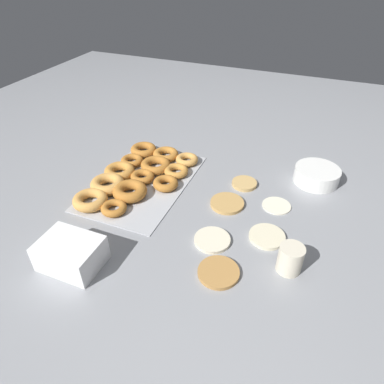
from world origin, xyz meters
name	(u,v)px	position (x,y,z in m)	size (l,w,h in m)	color
ground_plane	(210,215)	(0.00, 0.00, 0.00)	(3.00, 3.00, 0.00)	gray
pancake_0	(267,236)	(0.04, 0.19, 0.01)	(0.10, 0.10, 0.01)	beige
pancake_1	(244,183)	(-0.20, 0.06, 0.01)	(0.09, 0.09, 0.01)	tan
pancake_2	(277,205)	(-0.12, 0.18, 0.00)	(0.09, 0.09, 0.01)	silver
pancake_3	(219,272)	(0.21, 0.10, 0.01)	(0.11, 0.11, 0.01)	#B27F42
pancake_4	(212,240)	(0.11, 0.04, 0.01)	(0.10, 0.10, 0.01)	beige
pancake_5	(227,203)	(-0.07, 0.03, 0.01)	(0.11, 0.11, 0.01)	tan
donut_tray	(138,176)	(-0.08, -0.30, 0.02)	(0.47, 0.30, 0.04)	#ADAFB5
batter_bowl	(317,175)	(-0.31, 0.28, 0.03)	(0.15, 0.15, 0.05)	white
container_stack	(71,253)	(0.32, -0.27, 0.04)	(0.12, 0.16, 0.08)	white
paper_cup	(290,259)	(0.13, 0.26, 0.04)	(0.06, 0.06, 0.08)	beige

